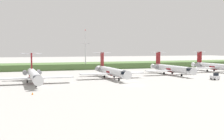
# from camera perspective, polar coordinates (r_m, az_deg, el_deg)

# --- Properties ---
(ground_plane) EXTENTS (500.00, 500.00, 0.00)m
(ground_plane) POSITION_cam_1_polar(r_m,az_deg,el_deg) (109.76, -1.89, -1.15)
(ground_plane) COLOR #9E9B96
(grass_berm) EXTENTS (320.00, 20.00, 2.91)m
(grass_berm) POSITION_cam_1_polar(r_m,az_deg,el_deg) (148.74, -6.58, 0.83)
(grass_berm) COLOR #4C6B38
(grass_berm) RESTS_ON ground
(regional_jet_second) EXTENTS (22.81, 31.00, 9.00)m
(regional_jet_second) POSITION_cam_1_polar(r_m,az_deg,el_deg) (88.75, -15.33, -0.97)
(regional_jet_second) COLOR silver
(regional_jet_second) RESTS_ON ground
(regional_jet_third) EXTENTS (22.81, 31.00, 9.00)m
(regional_jet_third) POSITION_cam_1_polar(r_m,az_deg,el_deg) (100.36, -0.22, -0.21)
(regional_jet_third) COLOR silver
(regional_jet_third) RESTS_ON ground
(regional_jet_fourth) EXTENTS (22.81, 31.00, 9.00)m
(regional_jet_fourth) POSITION_cam_1_polar(r_m,az_deg,el_deg) (116.67, 11.62, 0.34)
(regional_jet_fourth) COLOR silver
(regional_jet_fourth) RESTS_ON ground
(regional_jet_fifth) EXTENTS (22.81, 31.00, 9.00)m
(regional_jet_fifth) POSITION_cam_1_polar(r_m,az_deg,el_deg) (136.15, 19.63, 0.74)
(regional_jet_fifth) COLOR silver
(regional_jet_fifth) RESTS_ON ground
(antenna_mast) EXTENTS (4.40, 0.50, 19.66)m
(antenna_mast) POSITION_cam_1_polar(r_m,az_deg,el_deg) (140.63, -5.33, 3.40)
(antenna_mast) COLOR #B2B2B7
(antenna_mast) RESTS_ON ground
(baggage_tug) EXTENTS (1.72, 3.20, 2.30)m
(baggage_tug) POSITION_cam_1_polar(r_m,az_deg,el_deg) (101.69, 19.89, -1.28)
(baggage_tug) COLOR silver
(baggage_tug) RESTS_ON ground
(safety_cone_front_marker) EXTENTS (0.44, 0.44, 0.55)m
(safety_cone_front_marker) POSITION_cam_1_polar(r_m,az_deg,el_deg) (67.52, -15.61, -4.55)
(safety_cone_front_marker) COLOR orange
(safety_cone_front_marker) RESTS_ON ground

